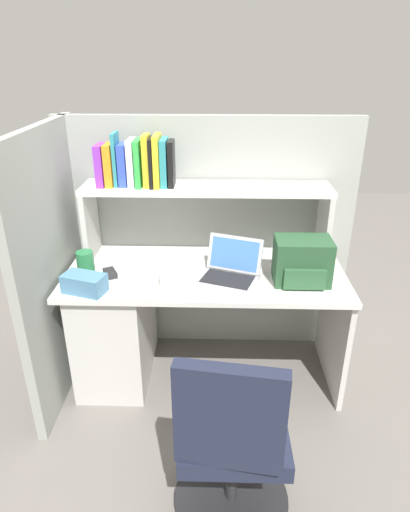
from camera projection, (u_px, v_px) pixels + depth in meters
ground_plane at (205, 372)px, 2.85m from camera, size 8.00×8.00×0.00m
desk at (142, 318)px, 2.69m from camera, size 1.60×0.70×0.73m
cubicle_partition_rear at (207, 239)px, 2.87m from camera, size 1.84×0.05×1.55m
cubicle_partition_left at (56, 266)px, 2.50m from camera, size 0.05×1.06×1.55m
overhead_hutch at (206, 202)px, 2.58m from camera, size 1.44×0.28×0.45m
reference_books_on_shelf at (137, 163)px, 2.49m from camera, size 0.44×0.19×0.30m
laptop at (230, 270)px, 2.44m from camera, size 0.38×0.35×0.22m
backpack at (302, 262)px, 2.38m from camera, size 0.30×0.22×0.25m
computer_mouse at (110, 273)px, 2.49m from camera, size 0.10×0.12×0.03m
paper_cup at (166, 279)px, 2.37m from camera, size 0.08×0.08×0.08m
tissue_box at (84, 283)px, 2.31m from camera, size 0.25×0.18×0.10m
snack_canister at (85, 263)px, 2.49m from camera, size 0.10×0.10×0.13m
office_chair at (232, 450)px, 1.82m from camera, size 0.52×0.52×0.93m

